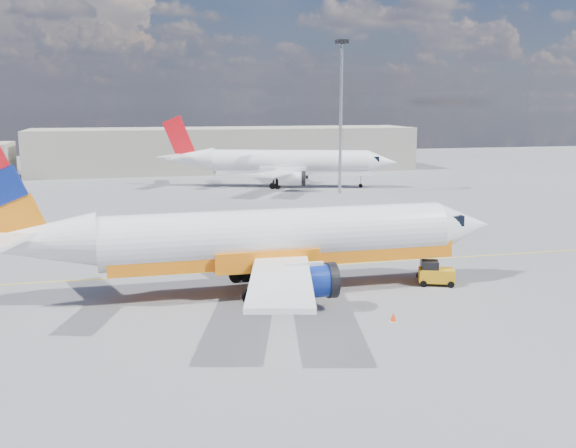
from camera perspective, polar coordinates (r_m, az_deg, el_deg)
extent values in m
plane|color=#5B5C60|center=(47.47, 1.34, -4.75)|extent=(240.00, 240.00, 0.00)
cube|color=yellow|center=(50.28, 0.46, -3.86)|extent=(70.00, 0.15, 0.01)
cube|color=#A59F8E|center=(120.70, -5.48, 6.61)|extent=(70.00, 14.00, 8.00)
cylinder|color=white|center=(43.39, -0.91, -1.01)|extent=(23.54, 3.96, 3.63)
cone|color=white|center=(48.44, 15.28, -0.15)|extent=(4.32, 3.69, 3.63)
cone|color=white|center=(42.59, -21.64, -1.50)|extent=(7.52, 3.55, 3.45)
cube|color=black|center=(47.63, 13.75, 0.46)|extent=(1.85, 2.48, 0.75)
cube|color=orange|center=(43.78, -0.22, -2.55)|extent=(23.53, 3.32, 1.28)
cube|color=white|center=(50.46, -4.64, -0.49)|extent=(6.58, 13.26, 0.86)
cube|color=white|center=(36.19, -0.64, -4.98)|extent=(6.25, 13.26, 0.86)
cylinder|color=navy|center=(48.51, -1.60, -2.14)|extent=(3.87, 2.08, 2.03)
cylinder|color=navy|center=(39.48, 1.47, -5.17)|extent=(3.87, 2.08, 2.03)
cylinder|color=black|center=(48.90, 0.36, -2.03)|extent=(0.57, 2.25, 2.24)
cylinder|color=black|center=(39.96, 3.84, -4.99)|extent=(0.57, 2.25, 2.24)
cube|color=orange|center=(42.30, -24.09, 2.73)|extent=(5.02, 0.39, 6.66)
cube|color=white|center=(46.01, -23.15, 0.14)|extent=(3.94, 5.81, 0.19)
cylinder|color=#9E9EA6|center=(47.50, 11.75, -3.31)|extent=(0.19, 0.19, 2.24)
cylinder|color=black|center=(47.76, 11.71, -4.51)|extent=(0.60, 0.26, 0.60)
cylinder|color=black|center=(46.21, -4.22, -4.60)|extent=(0.97, 0.42, 0.96)
cylinder|color=black|center=(41.37, -2.97, -6.43)|extent=(0.97, 0.42, 0.96)
cylinder|color=white|center=(97.24, 0.23, 5.55)|extent=(23.38, 10.50, 3.61)
cone|color=white|center=(97.29, 8.41, 5.44)|extent=(5.14, 4.73, 3.61)
cone|color=white|center=(99.45, -8.71, 5.76)|extent=(8.13, 5.52, 3.43)
cube|color=black|center=(97.14, 7.54, 5.80)|extent=(2.46, 2.88, 0.74)
cube|color=white|center=(97.33, 0.54, 4.83)|extent=(23.19, 9.89, 1.28)
cube|color=white|center=(104.84, -0.37, 5.41)|extent=(4.19, 12.94, 0.85)
cube|color=white|center=(90.09, -1.11, 4.52)|extent=(9.57, 12.65, 0.85)
cylinder|color=white|center=(102.16, 0.71, 4.69)|extent=(4.26, 3.08, 2.02)
cylinder|color=white|center=(92.67, 0.35, 4.07)|extent=(4.26, 3.08, 2.02)
cylinder|color=black|center=(102.07, 1.66, 4.68)|extent=(1.18, 2.29, 2.23)
cylinder|color=black|center=(92.57, 1.40, 4.06)|extent=(1.18, 2.29, 2.23)
cube|color=red|center=(99.59, -9.67, 7.61)|extent=(4.85, 1.81, 6.63)
cube|color=white|center=(103.06, -9.18, 6.30)|extent=(2.38, 5.33, 0.19)
cube|color=white|center=(96.47, -10.10, 5.97)|extent=(4.99, 5.68, 0.19)
cylinder|color=#9E9EA6|center=(97.37, 6.49, 4.01)|extent=(0.24, 0.24, 2.23)
cylinder|color=black|center=(97.49, 6.48, 3.41)|extent=(0.64, 0.42, 0.60)
cylinder|color=black|center=(100.30, -0.89, 3.78)|extent=(1.03, 0.67, 0.96)
cylinder|color=black|center=(95.25, -1.16, 3.41)|extent=(1.03, 0.67, 0.96)
cylinder|color=black|center=(47.19, 11.81, -4.78)|extent=(0.51, 0.34, 0.47)
cylinder|color=black|center=(45.93, 11.95, -5.22)|extent=(0.51, 0.34, 0.47)
cylinder|color=black|center=(47.41, 14.07, -4.81)|extent=(0.51, 0.34, 0.47)
cylinder|color=black|center=(46.15, 14.28, -5.25)|extent=(0.51, 0.34, 0.47)
cube|color=orange|center=(46.54, 13.05, -4.46)|extent=(2.74, 2.07, 0.94)
cube|color=black|center=(46.30, 12.52, -3.55)|extent=(1.44, 1.44, 0.56)
cube|color=white|center=(38.67, 9.32, -8.53)|extent=(0.40, 0.40, 0.04)
cone|color=#FF370A|center=(38.57, 9.34, -8.14)|extent=(0.34, 0.34, 0.53)
cylinder|color=#9E9EA6|center=(90.18, 4.71, 9.18)|extent=(0.45, 0.45, 20.45)
cube|color=black|center=(90.50, 4.81, 15.85)|extent=(1.53, 1.53, 0.51)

